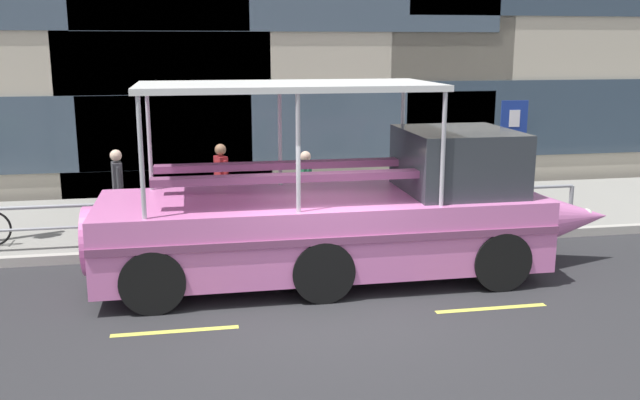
{
  "coord_description": "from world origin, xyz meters",
  "views": [
    {
      "loc": [
        -2.06,
        -9.92,
        4.0
      ],
      "look_at": [
        0.13,
        1.86,
        1.3
      ],
      "focal_mm": 38.95,
      "sensor_mm": 36.0,
      "label": 1
    }
  ],
  "objects_px": {
    "pedestrian_near_bow": "(457,177)",
    "duck_tour_boat": "(352,216)",
    "pedestrian_mid_right": "(221,176)",
    "pedestrian_near_stern": "(118,183)",
    "parking_sign": "(512,140)",
    "pedestrian_mid_left": "(306,182)"
  },
  "relations": [
    {
      "from": "pedestrian_near_bow",
      "to": "duck_tour_boat",
      "type": "bearing_deg",
      "value": -135.66
    },
    {
      "from": "duck_tour_boat",
      "to": "pedestrian_mid_right",
      "type": "distance_m",
      "value": 3.98
    },
    {
      "from": "duck_tour_boat",
      "to": "pedestrian_near_stern",
      "type": "bearing_deg",
      "value": 143.78
    },
    {
      "from": "duck_tour_boat",
      "to": "pedestrian_mid_right",
      "type": "bearing_deg",
      "value": 121.78
    },
    {
      "from": "parking_sign",
      "to": "pedestrian_mid_right",
      "type": "xyz_separation_m",
      "value": [
        -6.18,
        0.94,
        -0.75
      ]
    },
    {
      "from": "pedestrian_mid_right",
      "to": "parking_sign",
      "type": "bearing_deg",
      "value": -8.61
    },
    {
      "from": "pedestrian_mid_right",
      "to": "pedestrian_near_stern",
      "type": "relative_size",
      "value": 1.01
    },
    {
      "from": "duck_tour_boat",
      "to": "pedestrian_near_stern",
      "type": "relative_size",
      "value": 5.41
    },
    {
      "from": "pedestrian_near_stern",
      "to": "pedestrian_mid_right",
      "type": "bearing_deg",
      "value": 7.84
    },
    {
      "from": "pedestrian_mid_left",
      "to": "pedestrian_near_bow",
      "type": "bearing_deg",
      "value": 5.4
    },
    {
      "from": "duck_tour_boat",
      "to": "pedestrian_mid_left",
      "type": "relative_size",
      "value": 5.67
    },
    {
      "from": "pedestrian_mid_right",
      "to": "pedestrian_near_stern",
      "type": "distance_m",
      "value": 2.14
    },
    {
      "from": "pedestrian_mid_left",
      "to": "duck_tour_boat",
      "type": "bearing_deg",
      "value": -82.23
    },
    {
      "from": "pedestrian_mid_right",
      "to": "pedestrian_mid_left",
      "type": "bearing_deg",
      "value": -21.14
    },
    {
      "from": "pedestrian_near_bow",
      "to": "pedestrian_mid_right",
      "type": "relative_size",
      "value": 0.88
    },
    {
      "from": "parking_sign",
      "to": "pedestrian_mid_right",
      "type": "distance_m",
      "value": 6.3
    },
    {
      "from": "pedestrian_mid_left",
      "to": "pedestrian_mid_right",
      "type": "xyz_separation_m",
      "value": [
        -1.72,
        0.67,
        0.06
      ]
    },
    {
      "from": "pedestrian_near_bow",
      "to": "pedestrian_near_stern",
      "type": "xyz_separation_m",
      "value": [
        -7.32,
        0.05,
        0.12
      ]
    },
    {
      "from": "duck_tour_boat",
      "to": "pedestrian_near_stern",
      "type": "height_order",
      "value": "duck_tour_boat"
    },
    {
      "from": "duck_tour_boat",
      "to": "pedestrian_near_bow",
      "type": "relative_size",
      "value": 6.09
    },
    {
      "from": "parking_sign",
      "to": "pedestrian_near_bow",
      "type": "distance_m",
      "value": 1.44
    },
    {
      "from": "pedestrian_mid_left",
      "to": "parking_sign",
      "type": "bearing_deg",
      "value": -3.47
    }
  ]
}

